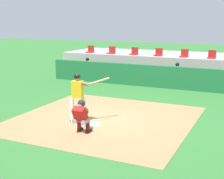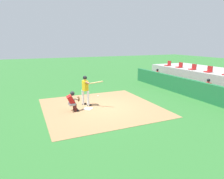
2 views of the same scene
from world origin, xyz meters
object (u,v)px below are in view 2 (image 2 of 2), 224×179
at_px(home_plate, 88,109).
at_px(stadium_seat_2, 193,68).
at_px(stadium_seat_1, 180,66).
at_px(dugout_player_0, 156,75).
at_px(stadium_seat_0, 168,64).
at_px(dugout_player_1, 206,88).
at_px(batter_at_plate, 86,89).
at_px(catcher_crouched, 73,100).
at_px(stadium_seat_3, 209,71).

distance_m(home_plate, stadium_seat_2, 10.58).
bearing_deg(stadium_seat_1, dugout_player_0, -111.07).
relative_size(stadium_seat_0, stadium_seat_1, 1.00).
distance_m(dugout_player_1, stadium_seat_1, 5.41).
distance_m(stadium_seat_0, stadium_seat_2, 3.25).
distance_m(batter_at_plate, catcher_crouched, 1.23).
height_order(dugout_player_0, dugout_player_1, same).
bearing_deg(home_plate, dugout_player_0, 120.76).
bearing_deg(stadium_seat_0, stadium_seat_3, 0.00).
relative_size(dugout_player_1, stadium_seat_2, 2.71).
xyz_separation_m(batter_at_plate, dugout_player_0, (-4.17, 8.04, -0.36)).
bearing_deg(stadium_seat_0, batter_at_plate, -63.55).
relative_size(catcher_crouched, dugout_player_0, 1.40).
xyz_separation_m(catcher_crouched, dugout_player_0, (-4.84, 8.98, 0.07)).
bearing_deg(dugout_player_1, batter_at_plate, -100.94).
distance_m(catcher_crouched, stadium_seat_0, 12.43).
relative_size(batter_at_plate, dugout_player_1, 1.39).
distance_m(home_plate, dugout_player_0, 9.50).
bearing_deg(stadium_seat_1, dugout_player_1, -22.38).
distance_m(dugout_player_1, stadium_seat_3, 2.78).
distance_m(home_plate, catcher_crouched, 1.02).
height_order(stadium_seat_1, stadium_seat_3, same).
bearing_deg(batter_at_plate, home_plate, -8.99).
bearing_deg(catcher_crouched, batter_at_plate, 125.33).
bearing_deg(dugout_player_0, home_plate, -59.24).
xyz_separation_m(dugout_player_0, stadium_seat_2, (2.41, 2.03, 0.86)).
relative_size(dugout_player_0, dugout_player_1, 1.00).
bearing_deg(catcher_crouched, stadium_seat_3, 94.18).
relative_size(dugout_player_1, stadium_seat_1, 2.71).
distance_m(home_plate, stadium_seat_0, 11.76).
height_order(stadium_seat_0, stadium_seat_3, same).
xyz_separation_m(catcher_crouched, stadium_seat_0, (-5.68, 11.01, 0.93)).
distance_m(dugout_player_1, stadium_seat_0, 6.93).
relative_size(dugout_player_0, stadium_seat_2, 2.71).
distance_m(catcher_crouched, stadium_seat_2, 11.32).
relative_size(stadium_seat_1, stadium_seat_2, 1.00).
relative_size(stadium_seat_0, stadium_seat_2, 1.00).
height_order(home_plate, stadium_seat_2, stadium_seat_2).
bearing_deg(stadium_seat_0, dugout_player_0, -67.54).
bearing_deg(dugout_player_0, stadium_seat_0, 112.46).
bearing_deg(stadium_seat_2, batter_at_plate, -80.08).
xyz_separation_m(dugout_player_0, stadium_seat_3, (4.03, 2.03, 0.86)).
relative_size(dugout_player_0, stadium_seat_0, 2.71).
height_order(home_plate, stadium_seat_1, stadium_seat_1).
xyz_separation_m(home_plate, stadium_seat_0, (-5.69, 10.18, 1.51)).
distance_m(dugout_player_0, stadium_seat_3, 4.60).
xyz_separation_m(home_plate, stadium_seat_2, (-2.44, 10.18, 1.51)).
relative_size(dugout_player_1, stadium_seat_3, 2.71).
bearing_deg(dugout_player_1, stadium_seat_2, 148.46).
distance_m(stadium_seat_0, stadium_seat_3, 4.88).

